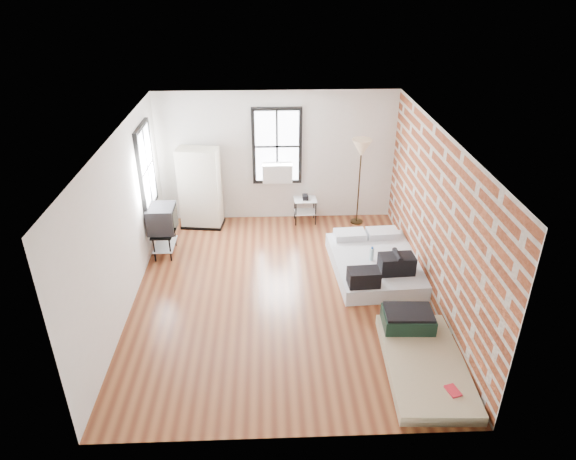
{
  "coord_description": "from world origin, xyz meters",
  "views": [
    {
      "loc": [
        -0.19,
        -7.28,
        5.1
      ],
      "look_at": [
        0.12,
        0.3,
        1.08
      ],
      "focal_mm": 32.0,
      "sensor_mm": 36.0,
      "label": 1
    }
  ],
  "objects_px": {
    "mattress_main": "(376,263)",
    "wardrobe": "(200,188)",
    "mattress_bare": "(421,353)",
    "floor_lamp": "(361,152)",
    "side_table": "(305,204)",
    "tv_stand": "(162,220)"
  },
  "relations": [
    {
      "from": "mattress_main",
      "to": "side_table",
      "type": "height_order",
      "value": "mattress_main"
    },
    {
      "from": "side_table",
      "to": "floor_lamp",
      "type": "bearing_deg",
      "value": -3.55
    },
    {
      "from": "mattress_bare",
      "to": "side_table",
      "type": "distance_m",
      "value": 4.65
    },
    {
      "from": "mattress_bare",
      "to": "floor_lamp",
      "type": "distance_m",
      "value": 4.62
    },
    {
      "from": "mattress_bare",
      "to": "wardrobe",
      "type": "bearing_deg",
      "value": 131.69
    },
    {
      "from": "mattress_main",
      "to": "wardrobe",
      "type": "bearing_deg",
      "value": 145.9
    },
    {
      "from": "mattress_bare",
      "to": "tv_stand",
      "type": "bearing_deg",
      "value": 145.0
    },
    {
      "from": "wardrobe",
      "to": "mattress_bare",
      "type": "bearing_deg",
      "value": -43.58
    },
    {
      "from": "mattress_bare",
      "to": "side_table",
      "type": "height_order",
      "value": "side_table"
    },
    {
      "from": "side_table",
      "to": "floor_lamp",
      "type": "relative_size",
      "value": 0.34
    },
    {
      "from": "mattress_bare",
      "to": "wardrobe",
      "type": "xyz_separation_m",
      "value": [
        -3.55,
        4.37,
        0.73
      ]
    },
    {
      "from": "mattress_bare",
      "to": "wardrobe",
      "type": "height_order",
      "value": "wardrobe"
    },
    {
      "from": "mattress_main",
      "to": "tv_stand",
      "type": "height_order",
      "value": "tv_stand"
    },
    {
      "from": "wardrobe",
      "to": "mattress_main",
      "type": "bearing_deg",
      "value": -23.49
    },
    {
      "from": "mattress_bare",
      "to": "tv_stand",
      "type": "relative_size",
      "value": 2.07
    },
    {
      "from": "side_table",
      "to": "tv_stand",
      "type": "height_order",
      "value": "tv_stand"
    },
    {
      "from": "mattress_bare",
      "to": "wardrobe",
      "type": "distance_m",
      "value": 5.68
    },
    {
      "from": "mattress_main",
      "to": "floor_lamp",
      "type": "bearing_deg",
      "value": 87.55
    },
    {
      "from": "mattress_main",
      "to": "mattress_bare",
      "type": "relative_size",
      "value": 1.03
    },
    {
      "from": "mattress_bare",
      "to": "floor_lamp",
      "type": "xyz_separation_m",
      "value": [
        -0.22,
        4.37,
        1.48
      ]
    },
    {
      "from": "side_table",
      "to": "floor_lamp",
      "type": "height_order",
      "value": "floor_lamp"
    },
    {
      "from": "mattress_main",
      "to": "side_table",
      "type": "distance_m",
      "value": 2.39
    }
  ]
}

